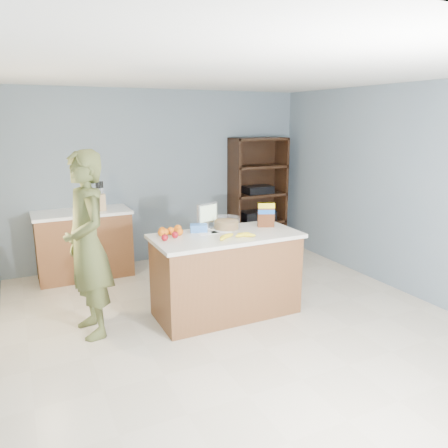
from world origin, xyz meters
name	(u,v)px	position (x,y,z in m)	size (l,w,h in m)	color
floor	(239,324)	(0.00, 0.00, 0.00)	(4.50, 5.00, 0.02)	beige
walls	(240,166)	(0.00, 0.00, 1.65)	(4.52, 5.02, 2.51)	slate
counter_peninsula	(226,277)	(0.00, 0.30, 0.42)	(1.56, 0.76, 0.90)	brown
back_cabinet	(84,244)	(-1.20, 2.20, 0.45)	(1.24, 0.62, 0.90)	brown
shelving_unit	(256,196)	(1.55, 2.35, 0.86)	(0.90, 0.40, 1.80)	black
person	(87,245)	(-1.39, 0.49, 0.91)	(0.66, 0.43, 1.82)	#50562B
knife_block	(101,202)	(-0.96, 2.12, 1.02)	(0.12, 0.10, 0.31)	tan
envelopes	(215,233)	(-0.08, 0.41, 0.90)	(0.38, 0.16, 0.00)	white
bananas	(235,236)	(0.02, 0.13, 0.92)	(0.43, 0.19, 0.04)	yellow
apples	(168,235)	(-0.61, 0.41, 0.93)	(0.20, 0.25, 0.07)	maroon
oranges	(171,231)	(-0.53, 0.54, 0.94)	(0.29, 0.22, 0.08)	orange
blue_carton	(199,228)	(-0.22, 0.52, 0.94)	(0.18, 0.12, 0.08)	blue
salad_bowl	(226,223)	(0.11, 0.52, 0.96)	(0.30, 0.30, 0.13)	#267219
tv	(207,214)	(-0.07, 0.63, 1.06)	(0.28, 0.12, 0.28)	silver
cereal_box	(266,213)	(0.54, 0.39, 1.06)	(0.20, 0.14, 0.28)	#592B14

